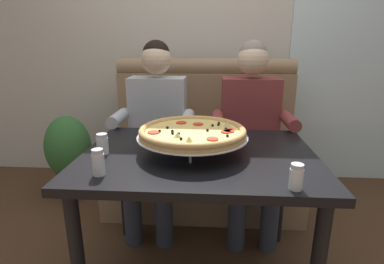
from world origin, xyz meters
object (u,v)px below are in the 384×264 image
(shaker_pepper_flakes, at_px, (98,164))
(patio_chair, at_px, (307,106))
(shaker_oregano, at_px, (296,179))
(diner_right, at_px, (251,125))
(pizza, at_px, (193,132))
(booth_bench, at_px, (204,153))
(potted_plant, at_px, (69,153))
(dining_table, at_px, (199,170))
(diner_left, at_px, (156,124))
(shaker_parmesan, at_px, (103,145))

(shaker_pepper_flakes, height_order, patio_chair, patio_chair)
(patio_chair, bearing_deg, shaker_oregano, -107.53)
(diner_right, relative_size, pizza, 2.35)
(booth_bench, relative_size, diner_right, 1.15)
(booth_bench, bearing_deg, shaker_pepper_flakes, -108.53)
(pizza, relative_size, potted_plant, 0.78)
(shaker_oregano, xyz_separation_m, potted_plant, (-1.47, 1.19, -0.39))
(shaker_oregano, bearing_deg, shaker_pepper_flakes, 174.70)
(dining_table, bearing_deg, patio_chair, 62.00)
(pizza, xyz_separation_m, shaker_pepper_flakes, (-0.36, -0.30, -0.05))
(diner_left, relative_size, patio_chair, 1.48)
(diner_left, relative_size, shaker_oregano, 12.82)
(diner_right, xyz_separation_m, shaker_oregano, (0.05, -0.99, 0.07))
(pizza, bearing_deg, patio_chair, 61.25)
(diner_left, relative_size, potted_plant, 1.82)
(booth_bench, height_order, potted_plant, booth_bench)
(potted_plant, bearing_deg, patio_chair, 31.92)
(dining_table, xyz_separation_m, potted_plant, (-1.10, 0.83, -0.25))
(booth_bench, height_order, patio_chair, booth_bench)
(diner_left, height_order, shaker_pepper_flakes, diner_left)
(diner_right, distance_m, patio_chair, 1.87)
(booth_bench, distance_m, shaker_oregano, 1.36)
(pizza, relative_size, shaker_pepper_flakes, 4.86)
(pizza, bearing_deg, shaker_oregano, -42.41)
(shaker_parmesan, bearing_deg, pizza, 7.63)
(dining_table, relative_size, patio_chair, 1.33)
(dining_table, bearing_deg, shaker_oregano, -43.81)
(shaker_pepper_flakes, bearing_deg, booth_bench, 71.47)
(patio_chair, bearing_deg, potted_plant, -148.08)
(pizza, relative_size, shaker_oregano, 5.46)
(dining_table, distance_m, diner_right, 0.71)
(booth_bench, xyz_separation_m, shaker_oregano, (0.38, -1.25, 0.38))
(booth_bench, distance_m, diner_right, 0.53)
(booth_bench, bearing_deg, pizza, -92.07)
(dining_table, xyz_separation_m, diner_left, (-0.33, 0.63, 0.07))
(dining_table, xyz_separation_m, shaker_pepper_flakes, (-0.40, -0.29, 0.14))
(diner_left, height_order, pizza, diner_left)
(shaker_parmesan, xyz_separation_m, patio_chair, (1.67, 2.31, -0.25))
(diner_right, bearing_deg, booth_bench, 141.06)
(patio_chair, bearing_deg, shaker_pepper_flakes, -122.06)
(shaker_parmesan, distance_m, potted_plant, 1.15)
(pizza, xyz_separation_m, shaker_parmesan, (-0.43, -0.06, -0.06))
(pizza, relative_size, shaker_parmesan, 5.37)
(diner_right, xyz_separation_m, shaker_parmesan, (-0.80, -0.67, 0.07))
(booth_bench, relative_size, pizza, 2.70)
(pizza, xyz_separation_m, shaker_oregano, (0.41, -0.37, -0.06))
(booth_bench, relative_size, potted_plant, 2.09)
(diner_left, distance_m, diner_right, 0.66)
(diner_left, bearing_deg, shaker_pepper_flakes, -94.14)
(diner_right, xyz_separation_m, shaker_pepper_flakes, (-0.73, -0.91, 0.07))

